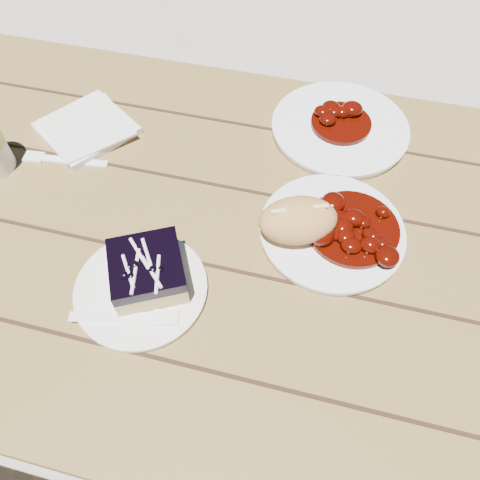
% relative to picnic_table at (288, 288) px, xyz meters
% --- Properties ---
extents(ground, '(60.00, 60.00, 0.00)m').
position_rel_picnic_table_xyz_m(ground, '(0.00, 0.00, -0.59)').
color(ground, '#ACA69C').
rests_on(ground, ground).
extents(picnic_table, '(2.00, 1.55, 0.75)m').
position_rel_picnic_table_xyz_m(picnic_table, '(0.00, 0.00, 0.00)').
color(picnic_table, brown).
rests_on(picnic_table, ground).
extents(main_plate, '(0.23, 0.23, 0.02)m').
position_rel_picnic_table_xyz_m(main_plate, '(0.05, 0.02, 0.17)').
color(main_plate, white).
rests_on(main_plate, picnic_table).
extents(goulash_stew, '(0.15, 0.15, 0.04)m').
position_rel_picnic_table_xyz_m(goulash_stew, '(0.08, 0.03, 0.20)').
color(goulash_stew, '#3E0802').
rests_on(goulash_stew, main_plate).
extents(bread_roll, '(0.14, 0.12, 0.06)m').
position_rel_picnic_table_xyz_m(bread_roll, '(-0.00, 0.00, 0.21)').
color(bread_roll, tan).
rests_on(bread_roll, main_plate).
extents(dessert_plate, '(0.19, 0.19, 0.01)m').
position_rel_picnic_table_xyz_m(dessert_plate, '(-0.21, -0.15, 0.17)').
color(dessert_plate, white).
rests_on(dessert_plate, picnic_table).
extents(blueberry_cake, '(0.14, 0.14, 0.06)m').
position_rel_picnic_table_xyz_m(blueberry_cake, '(-0.20, -0.13, 0.20)').
color(blueberry_cake, tan).
rests_on(blueberry_cake, dessert_plate).
extents(fork_dessert, '(0.16, 0.06, 0.00)m').
position_rel_picnic_table_xyz_m(fork_dessert, '(-0.23, -0.20, 0.17)').
color(fork_dessert, white).
rests_on(fork_dessert, dessert_plate).
extents(napkin_stack, '(0.21, 0.21, 0.01)m').
position_rel_picnic_table_xyz_m(napkin_stack, '(-0.43, 0.15, 0.17)').
color(napkin_stack, white).
rests_on(napkin_stack, picnic_table).
extents(fork_table, '(0.16, 0.04, 0.00)m').
position_rel_picnic_table_xyz_m(fork_table, '(-0.42, 0.07, 0.16)').
color(fork_table, white).
rests_on(fork_table, picnic_table).
extents(second_plate, '(0.25, 0.25, 0.02)m').
position_rel_picnic_table_xyz_m(second_plate, '(0.03, 0.27, 0.17)').
color(second_plate, white).
rests_on(second_plate, picnic_table).
extents(second_stew, '(0.11, 0.11, 0.04)m').
position_rel_picnic_table_xyz_m(second_stew, '(0.03, 0.27, 0.20)').
color(second_stew, '#3E0802').
rests_on(second_stew, second_plate).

